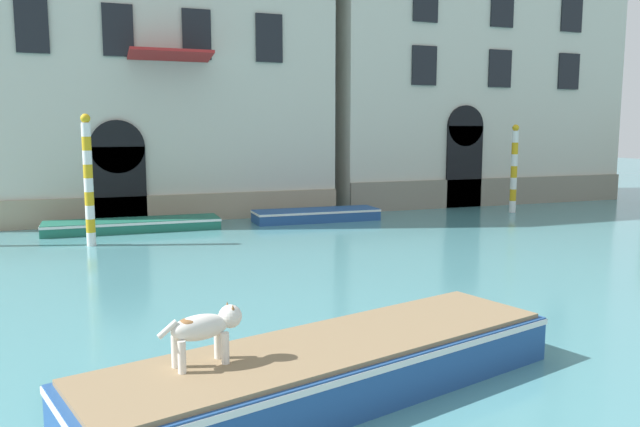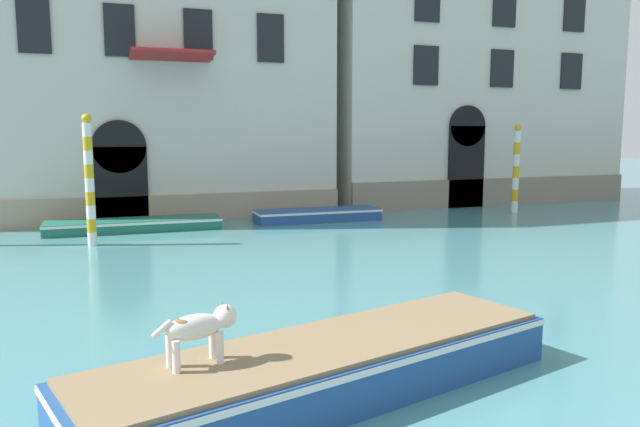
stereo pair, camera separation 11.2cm
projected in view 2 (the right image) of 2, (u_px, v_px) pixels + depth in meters
The scene contains 7 objects.
palazzo_right at pixel (465, 21), 29.62m from camera, with size 14.15×6.13×17.01m.
boat_foreground at pixel (328, 366), 8.03m from camera, with size 6.88×3.41×0.70m.
dog_on_deck at pixel (200, 327), 7.18m from camera, with size 1.01×0.44×0.68m.
boat_moored_near_palazzo at pixel (134, 225), 21.03m from camera, with size 5.76×1.55×0.38m.
boat_moored_far at pixel (317, 215), 23.26m from camera, with size 4.73×1.51×0.44m.
mooring_pole_0 at pixel (516, 168), 25.41m from camera, with size 0.27×0.27×3.59m.
mooring_pole_2 at pixel (89, 180), 18.12m from camera, with size 0.27×0.27×3.85m.
Camera 2 is at (0.34, -0.56, 3.41)m, focal length 35.00 mm.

